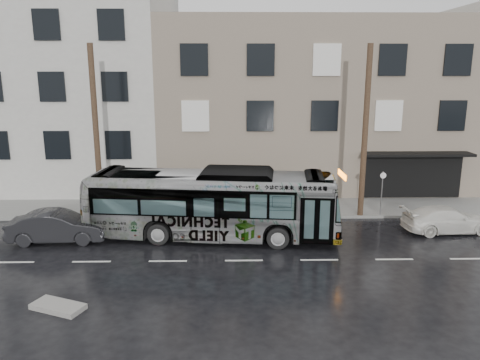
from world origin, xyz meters
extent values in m
plane|color=black|center=(0.00, 0.00, 0.00)|extent=(120.00, 120.00, 0.00)
cube|color=gray|center=(0.00, 4.90, 0.07)|extent=(90.00, 3.60, 0.15)
cube|color=#7A6D5E|center=(5.00, 12.70, 5.50)|extent=(20.00, 12.00, 11.00)
cylinder|color=#503B28|center=(6.50, 3.30, 4.65)|extent=(0.30, 0.30, 9.00)
cylinder|color=#503B28|center=(-7.50, 3.30, 4.65)|extent=(0.30, 0.30, 9.00)
cylinder|color=slate|center=(7.60, 3.30, 1.35)|extent=(0.06, 0.06, 2.40)
imported|color=#B2B2B2|center=(-1.43, 0.37, 1.67)|extent=(12.19, 4.11, 3.33)
imported|color=silver|center=(10.15, 0.94, 0.63)|extent=(4.52, 2.18, 1.27)
imported|color=black|center=(-8.60, -0.06, 0.73)|extent=(4.54, 1.80, 1.47)
cube|color=gray|center=(-6.37, -6.48, 0.09)|extent=(1.97, 1.43, 0.18)
camera|label=1|loc=(-0.52, -20.91, 7.87)|focal=35.00mm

